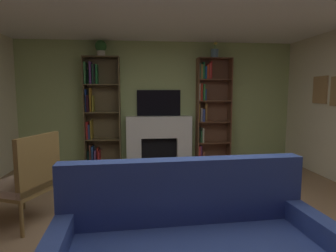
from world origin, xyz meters
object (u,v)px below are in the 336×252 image
Objects in this scene: tv at (159,103)px; vase_with_flowers at (215,53)px; bookshelf_left at (98,112)px; potted_plant at (101,48)px; fireplace at (159,139)px; armchair at (27,180)px; bookshelf_right at (209,109)px.

tv is 2.85× the size of vase_with_flowers.
bookshelf_left is 7.01× the size of potted_plant.
bookshelf_left is 2.71m from vase_with_flowers.
potted_plant reaches higher than fireplace.
potted_plant reaches higher than armchair.
vase_with_flowers reaches higher than tv.
potted_plant is at bearing 179.96° from vase_with_flowers.
bookshelf_right is 3.91m from armchair.
bookshelf_right is at bearing 0.28° from bookshelf_left.
armchair is at bearing -136.54° from bookshelf_right.
potted_plant is 3.27m from armchair.
armchair is at bearing -122.33° from tv.
potted_plant is (-1.16, -0.12, 1.11)m from tv.
vase_with_flowers is 0.31× the size of armchair.
bookshelf_right reaches higher than armchair.
vase_with_flowers is (1.16, -0.12, 1.04)m from tv.
bookshelf_left is at bearing -176.06° from tv.
tv is 1.57m from vase_with_flowers.
armchair is at bearing -137.96° from vase_with_flowers.
armchair is at bearing -123.20° from fireplace.
vase_with_flowers reaches higher than fireplace.
potted_plant is at bearing 77.82° from armchair.
armchair is at bearing -102.18° from potted_plant.
fireplace is 4.57× the size of vase_with_flowers.
bookshelf_left is (-1.25, -0.09, -0.18)m from tv.
bookshelf_left is 2.75m from armchair.
tv is (0.00, 0.09, 0.76)m from fireplace.
fireplace is 1.24m from bookshelf_right.
potted_plant reaches higher than tv.
tv is at bearing 174.04° from vase_with_flowers.
bookshelf_left is at bearing 179.17° from vase_with_flowers.
tv is at bearing 176.01° from bookshelf_right.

